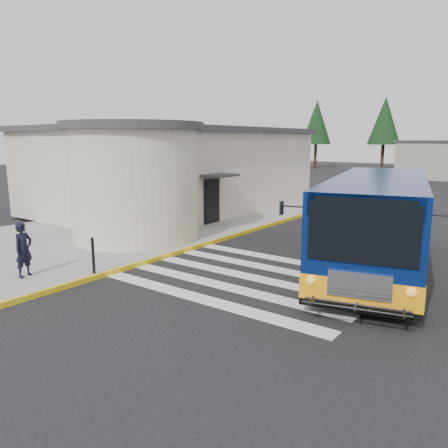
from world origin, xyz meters
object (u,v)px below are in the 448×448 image
Objects in this scene: pedestrian_a at (24,250)px; pedestrian_b at (155,228)px; transit_bus at (377,225)px; bollard at (93,256)px.

pedestrian_a reaches higher than pedestrian_b.
pedestrian_b is (0.62, 4.90, -0.06)m from pedestrian_a.
transit_bus reaches higher than pedestrian_a.
transit_bus is 6.62× the size of pedestrian_a.
pedestrian_a is at bearing -149.68° from transit_bus.
pedestrian_a is at bearing -9.68° from pedestrian_b.
bollard is at bearing -58.85° from pedestrian_a.
pedestrian_b is at bearing -172.50° from transit_bus.
pedestrian_a is (-8.07, -7.79, -0.47)m from transit_bus.
transit_bus is 7.15× the size of pedestrian_b.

